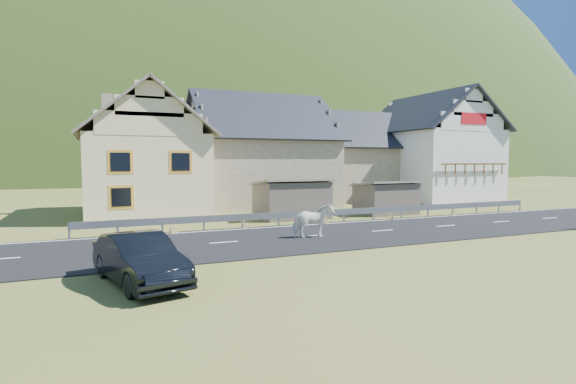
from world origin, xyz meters
name	(u,v)px	position (x,y,z in m)	size (l,w,h in m)	color
ground	(382,231)	(0.00, 0.00, 0.00)	(160.00, 160.00, 0.00)	#3E4E1B
road	(382,231)	(0.00, 0.00, 0.02)	(60.00, 7.00, 0.04)	black
lane_markings	(382,230)	(0.00, 0.00, 0.04)	(60.00, 6.60, 0.01)	silver
guardrail	(344,212)	(0.00, 3.68, 0.56)	(28.10, 0.09, 0.75)	#93969B
shed_left	(292,200)	(-2.00, 6.50, 1.10)	(4.30, 3.30, 2.40)	#6C5F53
shed_right	(386,199)	(4.50, 6.00, 1.00)	(3.80, 2.90, 2.20)	#6C5F53
house_cream	(143,147)	(-10.00, 12.00, 4.36)	(7.80, 9.80, 8.30)	beige
house_stone_a	(259,146)	(-1.00, 15.00, 4.63)	(10.80, 9.80, 8.90)	tan
house_stone_b	(355,152)	(9.00, 17.00, 4.24)	(9.80, 8.80, 8.10)	tan
house_white	(430,143)	(15.00, 14.00, 5.06)	(8.80, 10.80, 9.70)	white
mountain	(141,216)	(5.00, 180.00, -20.00)	(440.00, 280.00, 260.00)	#203E13
horse	(313,221)	(-4.03, -0.44, 0.80)	(1.79, 0.82, 1.51)	white
car	(140,259)	(-11.82, -5.10, 0.71)	(1.50, 4.29, 1.42)	black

